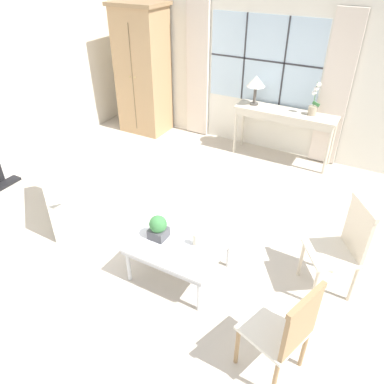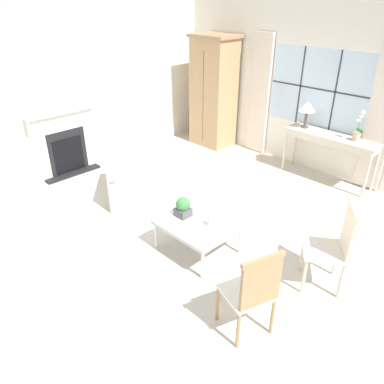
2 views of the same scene
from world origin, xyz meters
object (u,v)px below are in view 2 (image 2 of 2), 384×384
Objects in this scene: armchair_upholstered at (136,183)px; side_chair_wooden at (336,243)px; armoire at (214,92)px; console_table at (331,140)px; accent_chair_wooden at (253,289)px; potted_plant_small at (183,207)px; pillar_candle at (211,221)px; table_lamp at (307,107)px; coffee_table at (198,224)px; fireplace at (63,136)px; potted_orchid at (358,130)px.

side_chair_wooden is (3.14, 0.28, 0.32)m from armchair_upholstered.
console_table is (2.59, 0.09, -0.38)m from armoire.
side_chair_wooden reaches higher than accent_chair_wooden.
pillar_candle is (0.39, 0.08, -0.06)m from potted_plant_small.
table_lamp is 1.75× the size of potted_plant_small.
pillar_candle is at bearing -47.72° from armoire.
side_chair_wooden reaches higher than coffee_table.
fireplace reaches higher than potted_orchid.
fireplace is 4.29× the size of potted_orchid.
fireplace is 4.92m from potted_orchid.
console_table is 1.59× the size of accent_chair_wooden.
armoire is at bearing -176.48° from table_lamp.
potted_plant_small is at bearing -169.06° from coffee_table.
console_table is at bearing 2.04° from armoire.
potted_orchid reaches higher than pillar_candle.
table_lamp is 3.15m from pillar_candle.
accent_chair_wooden is 1.07× the size of coffee_table.
table_lamp is 0.46× the size of accent_chair_wooden.
armchair_upholstered is 1.88m from pillar_candle.
pillar_candle is at bearing 11.92° from potted_plant_small.
table_lamp is at bearing 65.49° from armchair_upholstered.
armoire is 14.43× the size of pillar_candle.
side_chair_wooden reaches higher than armchair_upholstered.
fireplace is 3.09m from potted_plant_small.
potted_orchid reaches higher than table_lamp.
fireplace is at bearing -140.96° from potted_orchid.
table_lamp is 0.45× the size of side_chair_wooden.
fireplace reaches higher than table_lamp.
console_table reaches higher than potted_plant_small.
coffee_table is (1.67, -0.31, 0.14)m from armchair_upholstered.
coffee_table is (2.46, -2.94, -0.71)m from armoire.
armoire reaches higher than accent_chair_wooden.
pillar_candle is at bearing 13.14° from coffee_table.
accent_chair_wooden is at bearing -65.25° from table_lamp.
side_chair_wooden is at bearing -30.86° from armoire.
coffee_table is at bearing -166.86° from pillar_candle.
side_chair_wooden is 1.59m from coffee_table.
armoire is 4.81× the size of table_lamp.
table_lamp reaches higher than accent_chair_wooden.
table_lamp is 4.06m from accent_chair_wooden.
console_table is 3.18× the size of potted_orchid.
armoire is 5.16m from accent_chair_wooden.
armoire reaches higher than armchair_upholstered.
accent_chair_wooden is 6.48× the size of pillar_candle.
console_table reaches higher than coffee_table.
potted_orchid reaches higher than side_chair_wooden.
fireplace reaches higher than coffee_table.
coffee_table is at bearing 10.94° from potted_plant_small.
potted_orchid is 3.23m from potted_plant_small.
potted_orchid is (0.38, 0.04, 0.26)m from console_table.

